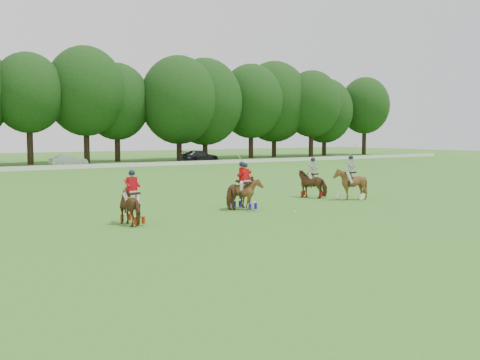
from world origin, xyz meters
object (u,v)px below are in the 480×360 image
polo_red_b (242,192)px  polo_stripe_b (350,184)px  polo_red_a (132,205)px  car_mid (69,161)px  polo_red_c (245,193)px  polo_stripe_a (313,183)px  polo_ball (295,212)px  car_right (200,156)px

polo_red_b → polo_stripe_b: (6.86, -0.31, 0.08)m
polo_stripe_b → polo_red_a: bearing=-175.9°
car_mid → polo_red_c: (-2.50, -38.56, 0.14)m
polo_stripe_a → polo_ball: bearing=-138.5°
polo_stripe_a → polo_red_b: bearing=-164.2°
polo_red_b → polo_ball: (1.31, -2.39, -0.76)m
polo_stripe_a → polo_ball: (-4.59, -4.07, -0.77)m
polo_red_b → polo_ball: size_ratio=31.17×
polo_red_a → polo_red_c: (6.02, 0.96, 0.02)m
car_mid → polo_red_b: polo_red_b is taller
car_right → polo_ball: size_ratio=56.19×
car_right → polo_stripe_a: bearing=158.0°
polo_red_b → polo_ball: bearing=-61.3°
car_mid → polo_ball: 40.70m
car_right → polo_red_c: bearing=151.4°
polo_red_c → polo_stripe_b: bearing=-0.3°
car_right → polo_red_a: size_ratio=2.33×
polo_red_b → car_right: bearing=63.6°
car_right → polo_red_c: (-18.98, -38.56, 0.06)m
polo_stripe_a → polo_red_c: bearing=-161.7°
polo_red_a → car_right: bearing=57.7°
car_mid → polo_ball: car_mid is taller
polo_red_c → polo_red_a: bearing=-170.9°
polo_red_b → polo_ball: 2.83m
polo_red_b → polo_red_c: 0.27m
car_mid → car_right: size_ratio=0.78×
car_right → polo_stripe_b: bearing=160.2°
polo_red_a → polo_red_b: size_ratio=0.77×
polo_red_c → car_mid: bearing=86.3°
car_mid → car_right: (16.49, 0.00, 0.08)m
car_mid → polo_ball: bearing=176.1°
polo_stripe_b → car_right: bearing=72.6°
car_mid → polo_stripe_b: 38.85m
polo_red_b → polo_red_c: (-0.00, -0.27, -0.01)m
polo_red_a → polo_stripe_b: 12.91m
car_right → polo_stripe_b: (-12.12, -38.60, 0.15)m
car_mid → polo_red_b: size_ratio=1.40×
polo_ball → polo_red_c: bearing=121.7°
polo_red_c → polo_red_b: bearing=89.9°
car_mid → car_right: bearing=-92.3°
polo_red_b → polo_red_c: size_ratio=1.26×
car_mid → polo_red_a: 40.43m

